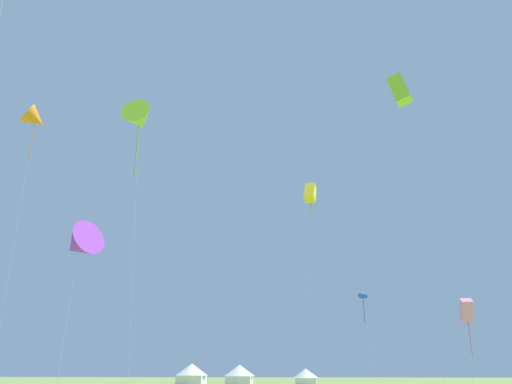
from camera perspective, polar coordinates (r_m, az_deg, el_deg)
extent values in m
cone|color=purple|center=(40.09, -18.94, -5.45)|extent=(3.98, 3.85, 3.31)
cylinder|color=#B2B2B7|center=(39.04, -20.11, -12.99)|extent=(0.21, 0.59, 10.71)
cube|color=pink|center=(62.10, 22.22, -12.00)|extent=(1.23, 2.13, 2.64)
cylinder|color=#A9627C|center=(61.88, 22.54, -14.50)|extent=(0.08, 0.08, 4.16)
cylinder|color=#B2B2B7|center=(61.41, 22.54, -15.77)|extent=(0.55, 0.70, 8.21)
cone|color=orange|center=(68.23, -23.21, 7.42)|extent=(4.28, 4.23, 3.48)
cylinder|color=#A75C11|center=(67.00, -23.55, 5.08)|extent=(0.09, 0.09, 4.66)
cylinder|color=#B2B2B7|center=(62.48, -25.11, -4.97)|extent=(0.73, 1.57, 30.68)
cube|color=#99DB2D|center=(53.60, 15.55, 10.77)|extent=(2.52, 2.07, 3.15)
cylinder|color=#B2B2B7|center=(47.87, 17.68, -3.61)|extent=(0.95, 1.15, 28.04)
ellipsoid|color=blue|center=(56.68, 11.72, -11.14)|extent=(1.79, 2.53, 0.79)
cylinder|color=#183599|center=(56.48, 11.83, -12.74)|extent=(0.05, 0.05, 2.28)
cylinder|color=#B2B2B7|center=(55.28, 12.40, -15.85)|extent=(0.50, 1.99, 9.48)
cube|color=yellow|center=(64.69, 6.00, -0.10)|extent=(1.61, 2.55, 2.75)
cylinder|color=#A79518|center=(64.06, 6.06, -1.78)|extent=(0.08, 0.08, 2.61)
cylinder|color=#B2B2B7|center=(61.13, 6.12, -10.09)|extent=(0.53, 1.57, 22.97)
cone|color=#99DB2D|center=(48.06, -12.78, 7.86)|extent=(2.66, 2.92, 3.18)
cylinder|color=olive|center=(46.76, -13.05, 4.50)|extent=(0.08, 0.08, 4.76)
cylinder|color=#B2B2B7|center=(43.65, -13.33, -5.72)|extent=(1.13, 0.55, 23.37)
cube|color=white|center=(79.62, -7.16, -19.95)|extent=(3.75, 3.75, 1.40)
cone|color=white|center=(79.61, -7.11, -18.85)|extent=(4.68, 4.68, 1.64)
cube|color=white|center=(78.27, -1.85, -20.12)|extent=(3.53, 3.53, 1.32)
cone|color=white|center=(78.26, -1.84, -19.07)|extent=(4.42, 4.42, 1.55)
cube|color=white|center=(77.43, 5.53, -20.15)|extent=(2.88, 2.88, 1.08)
cone|color=white|center=(77.42, 5.50, -19.28)|extent=(3.60, 3.60, 1.26)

